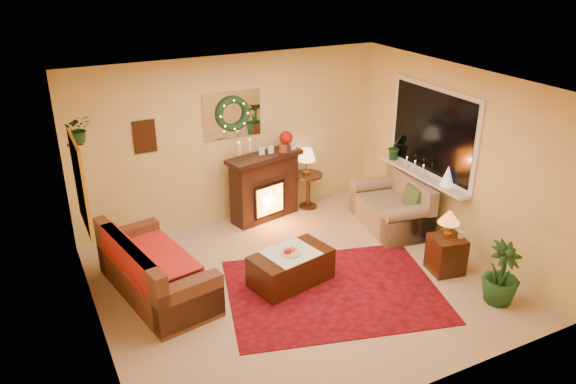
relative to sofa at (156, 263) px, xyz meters
name	(u,v)px	position (x,y,z in m)	size (l,w,h in m)	color
floor	(300,281)	(1.72, -0.59, -0.43)	(5.00, 5.00, 0.00)	beige
ceiling	(302,86)	(1.72, -0.59, 2.17)	(5.00, 5.00, 0.00)	white
wall_back	(233,139)	(1.72, 1.66, 0.87)	(5.00, 5.00, 0.00)	#EFD88C
wall_front	(419,281)	(1.72, -2.84, 0.87)	(5.00, 5.00, 0.00)	#EFD88C
wall_left	(89,234)	(-0.78, -0.59, 0.87)	(4.50, 4.50, 0.00)	#EFD88C
wall_right	(458,159)	(4.22, -0.59, 0.87)	(4.50, 4.50, 0.00)	#EFD88C
area_rug	(333,291)	(1.99, -0.98, -0.42)	(2.65, 1.99, 0.01)	maroon
sofa	(156,263)	(0.00, 0.00, 0.00)	(0.83, 1.89, 0.81)	#4A2319
red_throw	(149,256)	(-0.04, 0.18, 0.02)	(0.84, 1.36, 0.02)	red
fireplace	(264,186)	(2.11, 1.37, 0.12)	(1.11, 0.35, 1.01)	black
poinsettia	(286,138)	(2.50, 1.36, 0.87)	(0.21, 0.21, 0.21)	#A7150A
mantel_candle_a	(239,148)	(1.69, 1.33, 0.83)	(0.06, 0.06, 0.18)	beige
mantel_candle_b	(250,145)	(1.89, 1.38, 0.83)	(0.06, 0.06, 0.18)	white
mantel_mirror	(232,115)	(1.72, 1.64, 1.27)	(0.92, 0.02, 0.72)	white
wreath	(233,114)	(1.72, 1.60, 1.29)	(0.55, 0.55, 0.11)	#194719
wall_art	(145,137)	(0.37, 1.64, 1.12)	(0.32, 0.03, 0.48)	#381E11
gold_mirror	(80,184)	(-0.76, -0.29, 1.32)	(0.03, 0.84, 1.00)	gold
hanging_plant	(80,142)	(-0.62, 0.46, 1.54)	(0.33, 0.28, 0.36)	#194719
loveseat	(391,201)	(3.74, 0.21, -0.01)	(0.79, 1.37, 0.79)	#B1A28F
window_frame	(433,132)	(4.21, -0.04, 1.12)	(0.03, 1.86, 1.36)	white
window_glass	(432,132)	(4.19, -0.04, 1.12)	(0.02, 1.70, 1.22)	black
window_sill	(423,176)	(4.10, -0.04, 0.44)	(0.22, 1.86, 0.04)	white
mini_tree	(448,176)	(4.13, -0.53, 0.61)	(0.20, 0.20, 0.30)	white
sill_plant	(395,148)	(4.12, 0.70, 0.65)	(0.29, 0.24, 0.54)	#2D5E30
side_table_round	(308,189)	(2.92, 1.39, -0.10)	(0.46, 0.46, 0.60)	black
lamp_cream	(306,158)	(2.89, 1.40, 0.45)	(0.30, 0.30, 0.45)	#EFBF88
end_table_square	(446,253)	(3.60, -1.24, -0.16)	(0.42, 0.42, 0.51)	black
lamp_tiffany	(449,221)	(3.60, -1.21, 0.31)	(0.29, 0.29, 0.43)	orange
coffee_table	(291,269)	(1.60, -0.55, -0.22)	(1.04, 0.57, 0.44)	#3E2210
fruit_bowl	(290,254)	(1.58, -0.59, 0.02)	(0.26, 0.26, 0.06)	beige
floor_palm	(503,270)	(3.70, -2.09, 0.02)	(1.34, 1.34, 2.39)	black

